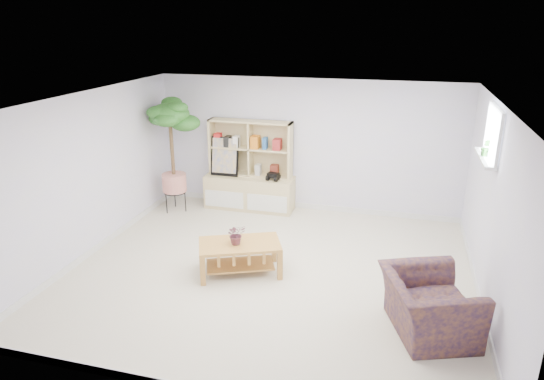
% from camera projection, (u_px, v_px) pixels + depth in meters
% --- Properties ---
extents(floor, '(5.50, 5.00, 0.01)m').
position_uv_depth(floor, '(271.00, 271.00, 6.83)').
color(floor, beige).
rests_on(floor, ground).
extents(ceiling, '(5.50, 5.00, 0.01)m').
position_uv_depth(ceiling, '(270.00, 100.00, 6.04)').
color(ceiling, white).
rests_on(ceiling, walls).
extents(walls, '(5.51, 5.01, 2.40)m').
position_uv_depth(walls, '(271.00, 191.00, 6.44)').
color(walls, silver).
rests_on(walls, floor).
extents(baseboard, '(5.50, 5.00, 0.10)m').
position_uv_depth(baseboard, '(271.00, 267.00, 6.82)').
color(baseboard, silver).
rests_on(baseboard, floor).
extents(window, '(0.10, 0.98, 0.68)m').
position_uv_depth(window, '(494.00, 134.00, 6.04)').
color(window, silver).
rests_on(window, walls).
extents(window_sill, '(0.14, 1.00, 0.04)m').
position_uv_depth(window_sill, '(485.00, 158.00, 6.17)').
color(window_sill, silver).
rests_on(window_sill, walls).
extents(storage_unit, '(1.64, 0.55, 1.64)m').
position_uv_depth(storage_unit, '(249.00, 166.00, 8.85)').
color(storage_unit, tan).
rests_on(storage_unit, floor).
extents(poster, '(0.52, 0.13, 0.72)m').
position_uv_depth(poster, '(225.00, 156.00, 8.89)').
color(poster, yellow).
rests_on(poster, storage_unit).
extents(toy_truck, '(0.32, 0.24, 0.16)m').
position_uv_depth(toy_truck, '(273.00, 176.00, 8.69)').
color(toy_truck, black).
rests_on(toy_truck, storage_unit).
extents(coffee_table, '(1.26, 0.99, 0.45)m').
position_uv_depth(coffee_table, '(240.00, 258.00, 6.72)').
color(coffee_table, '#A57635').
rests_on(coffee_table, floor).
extents(table_plant, '(0.34, 0.33, 0.28)m').
position_uv_depth(table_plant, '(236.00, 234.00, 6.57)').
color(table_plant, '#114D1A').
rests_on(table_plant, coffee_table).
extents(floor_tree, '(0.77, 0.77, 2.07)m').
position_uv_depth(floor_tree, '(172.00, 156.00, 8.66)').
color(floor_tree, '#185817').
rests_on(floor_tree, floor).
extents(armchair, '(1.22, 1.30, 0.77)m').
position_uv_depth(armchair, '(429.00, 302.00, 5.38)').
color(armchair, '#0F0E3A').
rests_on(armchair, floor).
extents(sill_plant, '(0.15, 0.13, 0.23)m').
position_uv_depth(sill_plant, '(486.00, 147.00, 6.15)').
color(sill_plant, '#185817').
rests_on(sill_plant, window_sill).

